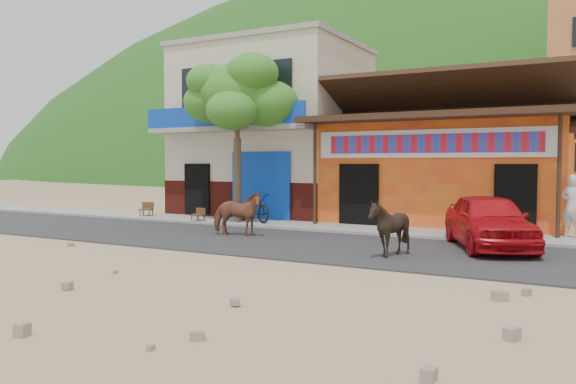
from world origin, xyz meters
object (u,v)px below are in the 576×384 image
cow_tan (237,214)px  red_car (489,221)px  cow_dark (389,228)px  pedestrian (572,206)px  cafe_chair_right (198,209)px  tree (237,138)px  cafe_chair_left (146,203)px  scooter (253,208)px

cow_tan → red_car: (7.04, 1.06, 0.04)m
cow_dark → pedestrian: pedestrian is taller
red_car → cafe_chair_right: (-10.31, 1.28, -0.19)m
cow_dark → red_car: (1.82, 2.47, 0.04)m
tree → cafe_chair_left: (-4.40, 0.05, -2.49)m
pedestrian → cafe_chair_right: (-12.14, -1.40, -0.46)m
red_car → pedestrian: 3.26m
cow_dark → tree: bearing=-152.4°
cow_dark → cow_tan: bearing=-136.5°
pedestrian → red_car: bearing=79.3°
cafe_chair_left → cafe_chair_right: bearing=-33.6°
red_car → cafe_chair_left: red_car is taller
cafe_chair_right → cafe_chair_left: bearing=169.5°
cow_tan → cafe_chair_left: 6.91m
cow_tan → cow_dark: 5.40m
red_car → cafe_chair_left: bearing=148.6°
cow_dark → red_car: bearing=112.1°
cow_tan → cafe_chair_right: cow_tan is taller
cafe_chair_left → cow_tan: bearing=-48.0°
cow_tan → cafe_chair_right: (-3.27, 2.35, -0.15)m
tree → cafe_chair_left: size_ratio=5.94×
cow_tan → cow_dark: cow_dark is taller
tree → scooter: (0.60, 0.11, -2.50)m
cafe_chair_left → red_car: bearing=-31.1°
red_car → cafe_chair_right: bearing=149.3°
cow_tan → red_car: size_ratio=0.38×
red_car → scooter: size_ratio=2.16×
cow_dark → scooter: bearing=-155.3°
cow_tan → cow_dark: (5.21, -1.41, 0.00)m
red_car → pedestrian: pedestrian is taller
tree → red_car: (8.91, -1.78, -2.37)m
tree → cow_dark: 8.61m
cafe_chair_left → cafe_chair_right: 3.05m
scooter → pedestrian: size_ratio=1.07×
cafe_chair_right → cow_dark: bearing=-24.0°
pedestrian → cow_tan: bearing=46.5°
red_car → scooter: (-8.31, 1.89, -0.12)m
cow_tan → pedestrian: bearing=-83.5°
cow_dark → red_car: 3.07m
scooter → cafe_chair_left: cafe_chair_left is taller
tree → cafe_chair_left: 5.06m
cow_dark → cafe_chair_right: size_ratio=1.54×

